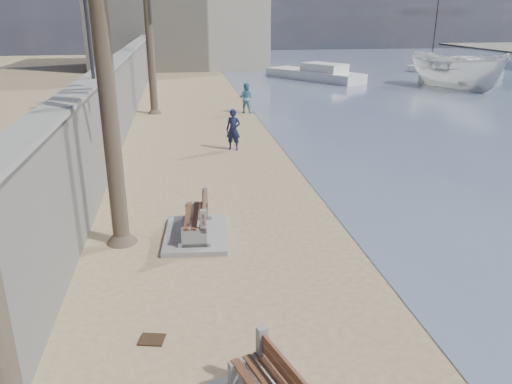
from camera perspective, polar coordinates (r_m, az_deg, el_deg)
seawall at (r=25.64m, az=-15.24°, el=10.42°), size 0.45×70.00×3.50m
wall_cap at (r=25.42m, az=-15.61°, el=14.42°), size 0.80×70.00×0.12m
bench_far at (r=13.30m, az=-6.91°, el=-3.37°), size 1.82×2.52×1.00m
person_a at (r=21.63m, az=-2.61°, el=7.46°), size 0.87×0.75×2.03m
person_b at (r=29.94m, az=-1.15°, el=10.89°), size 1.18×1.09×1.97m
boat_cruiser at (r=42.67m, az=21.98°, el=12.89°), size 4.22×4.27×3.81m
yacht_near at (r=55.17m, az=22.56°, el=12.88°), size 4.06×10.69×1.50m
yacht_far at (r=45.62m, az=6.64°, el=13.06°), size 7.49×9.39×1.50m
sailboat_west at (r=56.70m, az=19.35°, el=13.38°), size 6.61×5.60×8.89m
debris_d at (r=9.69m, az=-11.81°, el=-16.18°), size 0.52×0.45×0.03m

